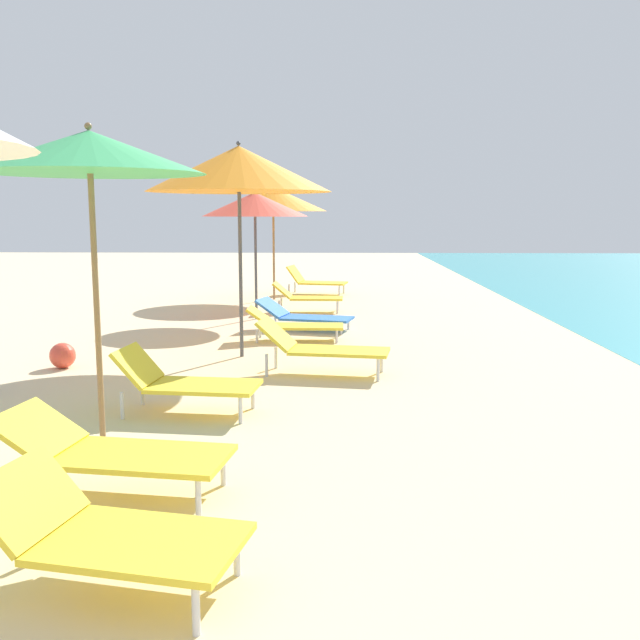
# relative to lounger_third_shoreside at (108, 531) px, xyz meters

# --- Properties ---
(lounger_third_shoreside) EXTENTS (1.42, 0.91, 0.63)m
(lounger_third_shoreside) POSITION_rel_lounger_third_shoreside_xyz_m (0.00, 0.00, 0.00)
(lounger_third_shoreside) COLOR yellow
(lounger_third_shoreside) RESTS_ON ground
(umbrella_fourth) EXTENTS (1.86, 1.86, 2.67)m
(umbrella_fourth) POSITION_rel_lounger_third_shoreside_xyz_m (-0.81, 2.33, 2.11)
(umbrella_fourth) COLOR olive
(umbrella_fourth) RESTS_ON ground
(lounger_fourth_shoreside) EXTENTS (1.42, 0.75, 0.65)m
(lounger_fourth_shoreside) POSITION_rel_lounger_third_shoreside_xyz_m (-0.31, 3.28, 0.01)
(lounger_fourth_shoreside) COLOR yellow
(lounger_fourth_shoreside) RESTS_ON ground
(lounger_fourth_inland) EXTENTS (1.66, 0.86, 0.59)m
(lounger_fourth_inland) POSITION_rel_lounger_third_shoreside_xyz_m (-0.38, 1.26, -0.00)
(lounger_fourth_inland) COLOR yellow
(lounger_fourth_inland) RESTS_ON ground
(umbrella_fifth) EXTENTS (2.47, 2.47, 2.90)m
(umbrella_fifth) POSITION_rel_lounger_third_shoreside_xyz_m (-0.14, 6.10, 2.21)
(umbrella_fifth) COLOR #4C4C51
(umbrella_fifth) RESTS_ON ground
(lounger_fifth_shoreside) EXTENTS (1.48, 0.56, 0.52)m
(lounger_fifth_shoreside) POSITION_rel_lounger_third_shoreside_xyz_m (0.50, 7.37, -0.06)
(lounger_fifth_shoreside) COLOR yellow
(lounger_fifth_shoreside) RESTS_ON ground
(lounger_fifth_inland) EXTENTS (1.65, 0.80, 0.67)m
(lounger_fifth_inland) POSITION_rel_lounger_third_shoreside_xyz_m (0.98, 5.03, 0.02)
(lounger_fifth_inland) COLOR yellow
(lounger_fifth_inland) RESTS_ON ground
(umbrella_sixth) EXTENTS (1.94, 1.94, 2.40)m
(umbrella_sixth) POSITION_rel_lounger_third_shoreside_xyz_m (-0.34, 9.59, 1.79)
(umbrella_sixth) COLOR #4C4C51
(umbrella_sixth) RESTS_ON ground
(lounger_sixth_shoreside) EXTENTS (1.40, 0.59, 0.60)m
(lounger_sixth_shoreside) POSITION_rel_lounger_third_shoreside_xyz_m (0.55, 10.58, -0.01)
(lounger_sixth_shoreside) COLOR yellow
(lounger_sixth_shoreside) RESTS_ON ground
(lounger_sixth_inland) EXTENTS (1.69, 0.98, 0.52)m
(lounger_sixth_inland) POSITION_rel_lounger_third_shoreside_xyz_m (0.60, 8.36, -0.07)
(lounger_sixth_inland) COLOR blue
(lounger_sixth_inland) RESTS_ON ground
(umbrella_farthest) EXTENTS (2.42, 2.42, 2.60)m
(umbrella_farthest) POSITION_rel_lounger_third_shoreside_xyz_m (-0.29, 12.66, 1.95)
(umbrella_farthest) COLOR olive
(umbrella_farthest) RESTS_ON ground
(lounger_farthest_shoreside) EXTENTS (1.51, 0.94, 0.70)m
(lounger_farthest_shoreside) POSITION_rel_lounger_third_shoreside_xyz_m (0.62, 13.71, 0.01)
(lounger_farthest_shoreside) COLOR yellow
(lounger_farthest_shoreside) RESTS_ON ground
(beach_ball) EXTENTS (0.33, 0.33, 0.33)m
(beach_ball) POSITION_rel_lounger_third_shoreside_xyz_m (-2.32, 5.30, -0.16)
(beach_ball) COLOR #E54C38
(beach_ball) RESTS_ON ground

